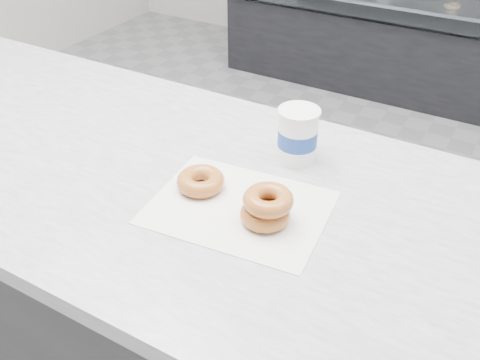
% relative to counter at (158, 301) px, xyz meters
% --- Properties ---
extents(ground, '(5.00, 5.00, 0.00)m').
position_rel_counter_xyz_m(ground, '(0.00, 0.60, -0.45)').
color(ground, gray).
rests_on(ground, ground).
extents(counter, '(3.06, 0.76, 0.90)m').
position_rel_counter_xyz_m(counter, '(0.00, 0.00, 0.00)').
color(counter, '#333335').
rests_on(counter, ground).
extents(display_case, '(2.40, 0.74, 1.25)m').
position_rel_counter_xyz_m(display_case, '(0.00, 2.72, 0.04)').
color(display_case, black).
rests_on(display_case, ground).
extents(wax_paper, '(0.37, 0.29, 0.00)m').
position_rel_counter_xyz_m(wax_paper, '(0.27, -0.03, 0.45)').
color(wax_paper, silver).
rests_on(wax_paper, counter).
extents(donut_single, '(0.13, 0.13, 0.03)m').
position_rel_counter_xyz_m(donut_single, '(0.17, -0.02, 0.47)').
color(donut_single, '#BE7834').
rests_on(donut_single, wax_paper).
extents(donut_stack, '(0.13, 0.13, 0.07)m').
position_rel_counter_xyz_m(donut_stack, '(0.34, -0.04, 0.48)').
color(donut_stack, '#BE7834').
rests_on(donut_stack, wax_paper).
extents(coffee_cup, '(0.11, 0.11, 0.12)m').
position_rel_counter_xyz_m(coffee_cup, '(0.29, 0.18, 0.51)').
color(coffee_cup, white).
rests_on(coffee_cup, counter).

